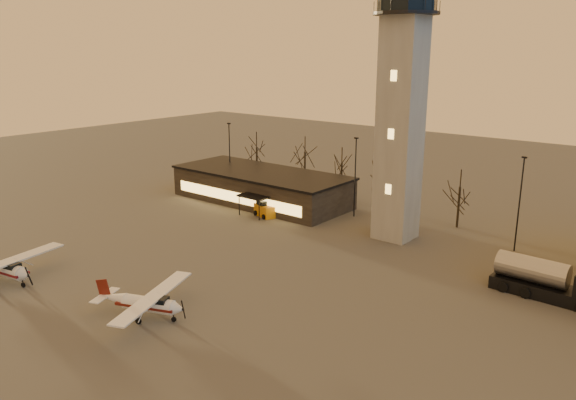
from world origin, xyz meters
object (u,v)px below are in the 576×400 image
(cessna_rear, at_px, (6,272))
(service_cart, at_px, (265,210))
(fuel_truck, at_px, (546,283))
(cessna_front, at_px, (150,307))
(terminal, at_px, (261,186))
(control_tower, at_px, (402,91))

(cessna_rear, xyz_separation_m, service_cart, (4.45, 30.71, -0.29))
(service_cart, bearing_deg, fuel_truck, 13.61)
(cessna_rear, distance_m, service_cart, 31.03)
(cessna_front, bearing_deg, terminal, 95.93)
(terminal, height_order, cessna_front, terminal)
(cessna_rear, relative_size, fuel_truck, 1.25)
(cessna_rear, bearing_deg, control_tower, 47.49)
(control_tower, relative_size, cessna_front, 3.24)
(cessna_rear, bearing_deg, fuel_truck, 25.15)
(terminal, bearing_deg, fuel_truck, -11.35)
(cessna_front, distance_m, service_cart, 29.18)
(cessna_front, xyz_separation_m, fuel_truck, (23.16, 23.82, 0.34))
(control_tower, height_order, fuel_truck, control_tower)
(cessna_front, relative_size, cessna_rear, 0.89)
(control_tower, height_order, cessna_rear, control_tower)
(terminal, height_order, cessna_rear, terminal)
(cessna_rear, bearing_deg, cessna_front, 3.51)
(cessna_front, distance_m, fuel_truck, 33.23)
(control_tower, bearing_deg, cessna_rear, -122.32)
(cessna_rear, bearing_deg, terminal, 80.90)
(terminal, relative_size, cessna_rear, 2.25)
(terminal, distance_m, cessna_front, 35.88)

